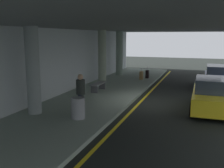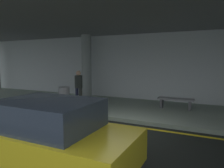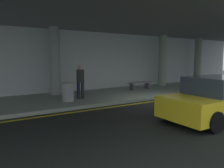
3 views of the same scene
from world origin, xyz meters
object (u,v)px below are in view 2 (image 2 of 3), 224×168
object	(u,v)px
car_yellow_taxi	(46,135)
bench_metal	(176,101)
support_column_left_mid	(87,67)
trash_bin_steel	(64,95)
traveler_with_luggage	(79,85)

from	to	relation	value
car_yellow_taxi	bench_metal	xyz separation A→B (m)	(1.73, 6.40, -0.21)
support_column_left_mid	trash_bin_steel	xyz separation A→B (m)	(-0.05, -2.06, -1.40)
traveler_with_luggage	trash_bin_steel	world-z (taller)	traveler_with_luggage
support_column_left_mid	bench_metal	bearing A→B (deg)	-8.72
traveler_with_luggage	bench_metal	world-z (taller)	traveler_with_luggage
bench_metal	trash_bin_steel	distance (m)	5.44
traveler_with_luggage	bench_metal	size ratio (longest dim) A/B	1.05
support_column_left_mid	traveler_with_luggage	world-z (taller)	support_column_left_mid
traveler_with_luggage	trash_bin_steel	xyz separation A→B (m)	(-0.74, -0.22, -0.54)
car_yellow_taxi	trash_bin_steel	bearing A→B (deg)	-59.43
car_yellow_taxi	traveler_with_luggage	world-z (taller)	traveler_with_luggage
trash_bin_steel	car_yellow_taxi	bearing A→B (deg)	-55.32
support_column_left_mid	trash_bin_steel	size ratio (longest dim) A/B	4.29
car_yellow_taxi	bench_metal	distance (m)	6.64
car_yellow_taxi	trash_bin_steel	size ratio (longest dim) A/B	4.82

